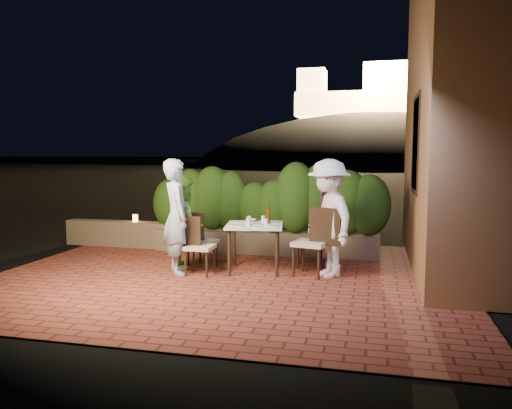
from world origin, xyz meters
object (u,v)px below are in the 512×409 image
(parapet_lamp, at_px, (135,218))
(bowl, at_px, (251,220))
(diner_white, at_px, (328,218))
(chair_left_back, at_px, (203,240))
(chair_right_front, at_px, (311,242))
(diner_blue, at_px, (177,217))
(diner_green, at_px, (185,222))
(chair_right_back, at_px, (310,241))
(chair_left_front, at_px, (200,246))
(beer_bottle, at_px, (268,214))
(diner_purple, at_px, (328,220))
(dining_table, at_px, (255,248))

(parapet_lamp, bearing_deg, bowl, -23.56)
(bowl, relative_size, diner_white, 0.09)
(chair_left_back, distance_m, diner_white, 2.10)
(bowl, bearing_deg, chair_right_front, -20.63)
(diner_blue, height_order, diner_white, same)
(diner_green, bearing_deg, chair_right_back, -100.25)
(chair_left_front, relative_size, parapet_lamp, 6.40)
(diner_blue, distance_m, diner_green, 0.53)
(diner_green, xyz_separation_m, parapet_lamp, (-1.61, 1.40, -0.17))
(bowl, height_order, chair_right_front, chair_right_front)
(beer_bottle, bearing_deg, bowl, 149.73)
(bowl, relative_size, diner_purple, 0.10)
(dining_table, height_order, diner_blue, diner_blue)
(chair_right_front, relative_size, diner_purple, 0.67)
(chair_right_front, bearing_deg, chair_left_back, 7.93)
(chair_left_front, height_order, chair_right_back, chair_left_front)
(bowl, distance_m, chair_left_back, 0.86)
(dining_table, distance_m, diner_blue, 1.31)
(chair_left_front, relative_size, diner_purple, 0.57)
(diner_green, bearing_deg, diner_blue, 165.45)
(diner_green, bearing_deg, chair_left_front, -159.63)
(bowl, distance_m, parapet_lamp, 2.92)
(beer_bottle, distance_m, diner_white, 0.98)
(dining_table, height_order, diner_green, diner_green)
(chair_right_back, height_order, diner_blue, diner_blue)
(chair_right_front, xyz_separation_m, diner_blue, (-2.03, -0.35, 0.36))
(beer_bottle, distance_m, chair_left_back, 1.18)
(chair_right_back, bearing_deg, diner_blue, 27.23)
(bowl, relative_size, diner_green, 0.11)
(chair_right_front, bearing_deg, diner_purple, -95.94)
(diner_blue, distance_m, parapet_lamp, 2.55)
(dining_table, relative_size, chair_right_front, 0.83)
(bowl, distance_m, chair_right_front, 1.12)
(chair_right_back, bearing_deg, chair_right_front, 101.64)
(dining_table, distance_m, parapet_lamp, 3.15)
(beer_bottle, relative_size, diner_purple, 0.20)
(beer_bottle, relative_size, diner_blue, 0.17)
(chair_left_back, xyz_separation_m, chair_right_front, (1.79, -0.16, 0.08))
(bowl, height_order, chair_left_back, chair_left_back)
(dining_table, xyz_separation_m, parapet_lamp, (-2.79, 1.46, 0.20))
(dining_table, xyz_separation_m, diner_purple, (1.10, 0.48, 0.41))
(chair_right_front, distance_m, diner_white, 0.44)
(diner_white, bearing_deg, chair_left_back, -126.08)
(diner_purple, xyz_separation_m, parapet_lamp, (-3.89, 0.97, -0.22))
(dining_table, height_order, beer_bottle, beer_bottle)
(beer_bottle, distance_m, chair_right_front, 0.82)
(chair_left_front, distance_m, chair_left_back, 0.50)
(dining_table, height_order, chair_left_front, chair_left_front)
(chair_right_back, height_order, diner_green, diner_green)
(bowl, height_order, chair_left_front, chair_left_front)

